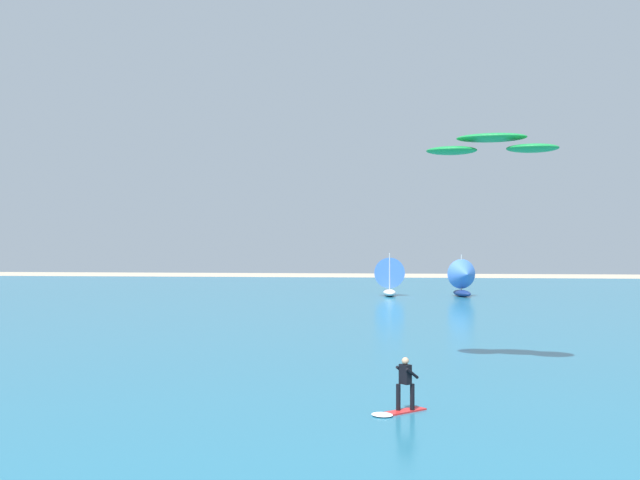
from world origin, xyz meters
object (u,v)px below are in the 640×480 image
Objects in this scene: kitesurfer at (401,393)px; sailboat_outermost at (389,276)px; kite at (492,145)px; sailboat_near_shore at (464,278)px.

sailboat_outermost reaches higher than kitesurfer.
kite is 39.66m from sailboat_near_shore.
sailboat_outermost reaches higher than sailboat_near_shore.
kite is at bearing -93.76° from sailboat_near_shore.
sailboat_near_shore is at bearing -7.54° from sailboat_outermost.
kitesurfer is at bearing -114.96° from kite.
kite is 1.41× the size of sailboat_outermost.
kite reaches higher than kitesurfer.
kite is at bearing 65.04° from kitesurfer.
sailboat_outermost is at bearing 172.46° from sailboat_near_shore.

